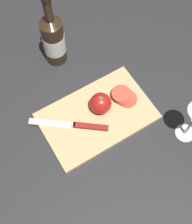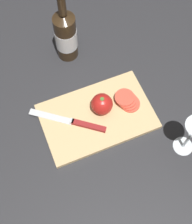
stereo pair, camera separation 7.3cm
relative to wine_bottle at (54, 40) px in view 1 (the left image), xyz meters
The scene contains 6 objects.
ground_plane 0.29m from the wine_bottle, 89.76° to the left, with size 3.00×3.00×0.00m, color #28282B.
cutting_board 0.31m from the wine_bottle, 88.95° to the left, with size 0.38×0.24×0.02m.
wine_bottle is the anchor object (origin of this frame).
whole_tomato 0.29m from the wine_bottle, 94.65° to the left, with size 0.08×0.08×0.08m.
knife 0.33m from the wine_bottle, 77.92° to the left, with size 0.23×0.18×0.01m.
tomato_slice_stack_near 0.32m from the wine_bottle, 111.78° to the left, with size 0.08×0.09×0.03m.
Camera 1 is at (0.24, 0.42, 0.99)m, focal length 50.00 mm.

